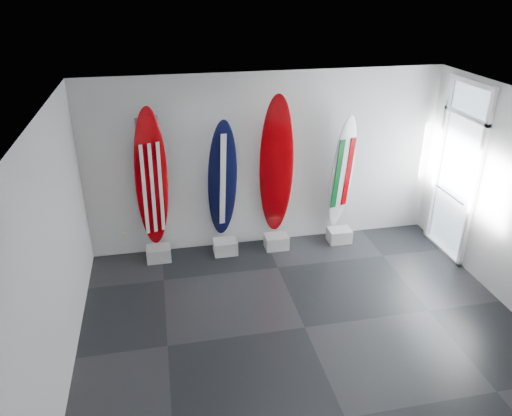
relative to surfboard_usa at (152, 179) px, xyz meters
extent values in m
plane|color=black|center=(1.90, -2.28, -1.43)|extent=(6.00, 6.00, 0.00)
plane|color=white|center=(1.90, -2.28, 1.57)|extent=(6.00, 6.00, 0.00)
plane|color=silver|center=(1.90, 0.22, 0.07)|extent=(6.00, 0.00, 6.00)
plane|color=silver|center=(1.90, -4.78, 0.07)|extent=(6.00, 0.00, 6.00)
plane|color=silver|center=(-1.10, -2.28, 0.07)|extent=(0.00, 5.00, 5.00)
cube|color=silver|center=(0.00, -0.10, -1.31)|extent=(0.40, 0.30, 0.24)
ellipsoid|color=#950104|center=(0.00, 0.00, 0.00)|extent=(0.57, 0.36, 2.38)
cube|color=silver|center=(1.13, -0.10, -1.31)|extent=(0.40, 0.30, 0.24)
ellipsoid|color=black|center=(1.13, 0.00, -0.12)|extent=(0.54, 0.50, 2.15)
cube|color=silver|center=(2.03, -0.10, -1.31)|extent=(0.40, 0.30, 0.24)
ellipsoid|color=#950104|center=(2.03, 0.00, 0.06)|extent=(0.60, 0.41, 2.49)
cube|color=silver|center=(3.19, -0.10, -1.31)|extent=(0.40, 0.30, 0.24)
ellipsoid|color=silver|center=(3.19, 0.00, -0.15)|extent=(0.54, 0.43, 2.09)
cube|color=silver|center=(-0.55, 0.20, -1.08)|extent=(0.09, 0.02, 0.13)
camera|label=1|loc=(0.18, -7.39, 2.95)|focal=34.53mm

